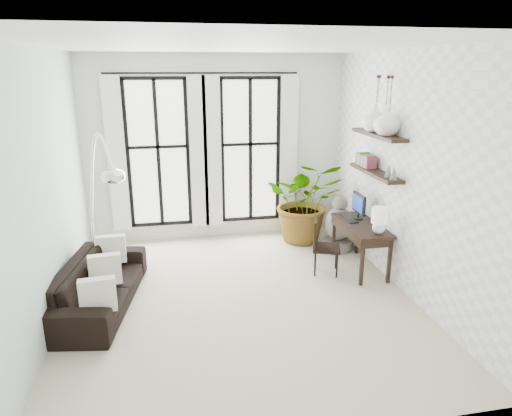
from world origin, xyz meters
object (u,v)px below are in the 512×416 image
object	(u,v)px
sofa	(99,284)
plant	(305,201)
desk_chair	(321,243)
arc_lamp	(100,174)
buddha	(339,226)
desk	(362,227)

from	to	relation	value
sofa	plant	bearing A→B (deg)	-52.26
plant	desk_chair	size ratio (longest dim) A/B	1.75
plant	arc_lamp	xyz separation A→B (m)	(-3.17, -1.45, 0.94)
desk_chair	buddha	bearing A→B (deg)	73.40
desk	desk_chair	distance (m)	0.66
plant	arc_lamp	world-z (taller)	arc_lamp
sofa	desk_chair	size ratio (longest dim) A/B	2.46
sofa	arc_lamp	xyz separation A→B (m)	(0.10, 0.32, 1.37)
buddha	plant	bearing A→B (deg)	134.21
sofa	desk_chair	distance (m)	3.16
plant	buddha	world-z (taller)	plant
desk	arc_lamp	xyz separation A→B (m)	(-3.64, -0.08, 0.98)
sofa	desk	xyz separation A→B (m)	(3.75, 0.40, 0.39)
arc_lamp	buddha	distance (m)	3.97
desk	desk_chair	xyz separation A→B (m)	(-0.62, 0.03, -0.21)
sofa	desk	distance (m)	3.79
desk_chair	sofa	bearing A→B (deg)	-153.89
plant	buddha	size ratio (longest dim) A/B	1.57
desk	buddha	distance (m)	0.95
desk	desk_chair	size ratio (longest dim) A/B	1.46
sofa	desk	bearing A→B (deg)	-74.64
sofa	arc_lamp	bearing A→B (deg)	-8.63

